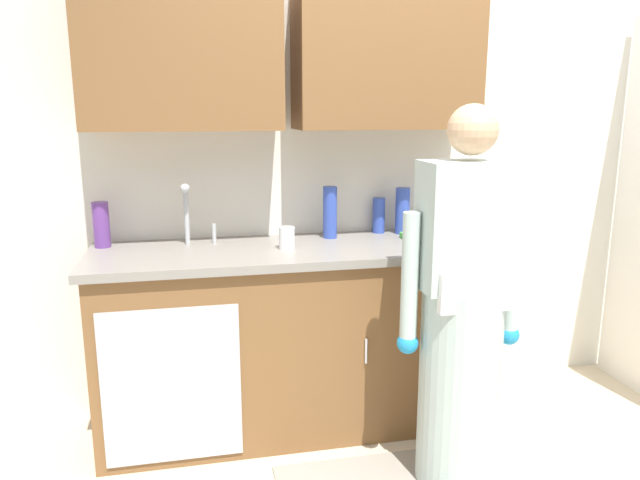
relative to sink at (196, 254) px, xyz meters
The scene contains 13 objects.
kitchen_wall_with_uppers 1.08m from the sink, 18.07° to the left, with size 4.80×0.44×2.70m.
counter_cabinet 0.67m from the sink, ahead, with size 1.90×0.62×0.90m.
countertop 0.47m from the sink, ahead, with size 1.96×0.66×0.04m, color gray.
sink is the anchor object (origin of this frame).
person_at_sink 1.27m from the sink, 30.90° to the right, with size 0.55×0.34×1.62m.
bottle_cleaner_spray 1.12m from the sink, ahead, with size 0.08×0.08×0.25m, color #334CB2.
bottle_soap 0.72m from the sink, 12.44° to the left, with size 0.07×0.07×0.27m, color #334CB2.
bottle_dish_liquid 1.01m from the sink, 13.01° to the left, with size 0.07×0.07×0.19m, color #334CB2.
bottle_water_short 1.31m from the sink, ahead, with size 0.08×0.08×0.25m, color #334CB2.
bottle_water_tall 0.49m from the sink, 158.67° to the left, with size 0.08×0.08×0.22m, color #66388C.
cup_by_sink 0.44m from the sink, ahead, with size 0.08×0.08×0.11m, color white.
knife_on_counter 1.25m from the sink, ahead, with size 0.24×0.02×0.01m, color silver.
sponge 1.10m from the sink, ahead, with size 0.11×0.07×0.03m, color #4CBF4C.
Camera 1 is at (-1.01, -2.08, 1.60)m, focal length 33.16 mm.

